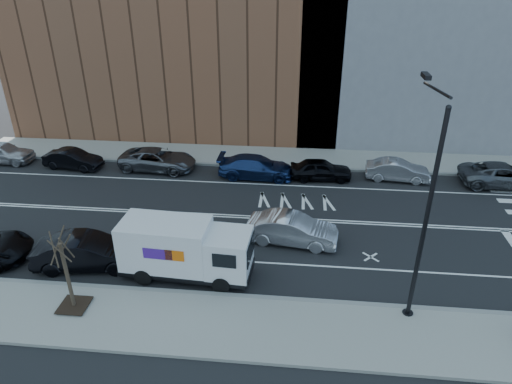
% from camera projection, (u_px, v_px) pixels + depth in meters
% --- Properties ---
extents(ground, '(120.00, 120.00, 0.00)m').
position_uv_depth(ground, '(258.00, 217.00, 26.21)').
color(ground, black).
rests_on(ground, ground).
extents(sidewalk_near, '(44.00, 3.60, 0.15)m').
position_uv_depth(sidewalk_near, '(237.00, 326.00, 18.40)').
color(sidewalk_near, gray).
rests_on(sidewalk_near, ground).
extents(sidewalk_far, '(44.00, 3.60, 0.15)m').
position_uv_depth(sidewalk_far, '(269.00, 157.00, 33.95)').
color(sidewalk_far, gray).
rests_on(sidewalk_far, ground).
extents(curb_near, '(44.00, 0.25, 0.17)m').
position_uv_depth(curb_near, '(242.00, 297.00, 19.98)').
color(curb_near, gray).
rests_on(curb_near, ground).
extents(curb_far, '(44.00, 0.25, 0.17)m').
position_uv_depth(curb_far, '(267.00, 166.00, 32.35)').
color(curb_far, gray).
rests_on(curb_far, ground).
extents(road_markings, '(40.00, 8.60, 0.01)m').
position_uv_depth(road_markings, '(258.00, 217.00, 26.21)').
color(road_markings, white).
rests_on(road_markings, ground).
extents(streetlight, '(0.44, 4.02, 9.34)m').
position_uv_depth(streetlight, '(425.00, 204.00, 17.15)').
color(streetlight, black).
rests_on(streetlight, ground).
extents(street_tree, '(1.20, 1.20, 3.75)m').
position_uv_depth(street_tree, '(69.00, 282.00, 18.74)').
color(street_tree, black).
rests_on(street_tree, ground).
extents(fedex_van, '(6.18, 2.45, 2.77)m').
position_uv_depth(fedex_van, '(185.00, 249.00, 20.84)').
color(fedex_van, black).
rests_on(fedex_van, ground).
extents(far_parked_a, '(4.51, 1.82, 1.54)m').
position_uv_depth(far_parked_a, '(2.00, 152.00, 32.92)').
color(far_parked_a, '#ABAAAF').
rests_on(far_parked_a, ground).
extents(far_parked_b, '(4.22, 1.93, 1.34)m').
position_uv_depth(far_parked_b, '(73.00, 159.00, 32.04)').
color(far_parked_b, black).
rests_on(far_parked_b, ground).
extents(far_parked_c, '(5.45, 2.81, 1.47)m').
position_uv_depth(far_parked_c, '(158.00, 159.00, 31.83)').
color(far_parked_c, '#56585F').
rests_on(far_parked_c, ground).
extents(far_parked_d, '(5.18, 2.21, 1.49)m').
position_uv_depth(far_parked_d, '(256.00, 167.00, 30.69)').
color(far_parked_d, navy).
rests_on(far_parked_d, ground).
extents(far_parked_e, '(4.19, 1.87, 1.40)m').
position_uv_depth(far_parked_e, '(321.00, 169.00, 30.43)').
color(far_parked_e, black).
rests_on(far_parked_e, ground).
extents(far_parked_f, '(4.26, 1.82, 1.37)m').
position_uv_depth(far_parked_f, '(398.00, 170.00, 30.34)').
color(far_parked_f, '#A7A6AB').
rests_on(far_parked_f, ground).
extents(far_parked_g, '(5.33, 2.46, 1.48)m').
position_uv_depth(far_parked_g, '(503.00, 175.00, 29.56)').
color(far_parked_g, '#505358').
rests_on(far_parked_g, ground).
extents(driving_sedan, '(4.86, 2.26, 1.54)m').
position_uv_depth(driving_sedan, '(292.00, 229.00, 23.62)').
color(driving_sedan, silver).
rests_on(driving_sedan, ground).
extents(near_parked_rear_a, '(5.20, 2.37, 1.65)m').
position_uv_depth(near_parked_rear_a, '(88.00, 252.00, 21.72)').
color(near_parked_rear_a, black).
rests_on(near_parked_rear_a, ground).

